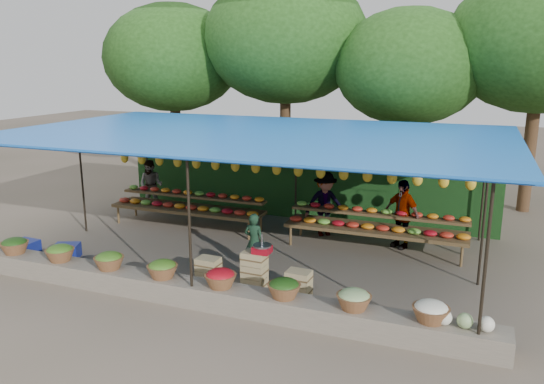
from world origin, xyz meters
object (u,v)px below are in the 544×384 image
at_px(blue_crate_front, 67,251).
at_px(blue_crate_back, 27,247).
at_px(crate_counter, 253,274).
at_px(vendor_seated, 254,242).
at_px(weighing_scale, 262,249).

xyz_separation_m(blue_crate_front, blue_crate_back, (-1.06, -0.13, -0.00)).
distance_m(crate_counter, blue_crate_front, 4.60).
height_order(crate_counter, vendor_seated, vendor_seated).
distance_m(weighing_scale, blue_crate_front, 4.84).
xyz_separation_m(weighing_scale, blue_crate_front, (-4.79, 0.07, -0.70)).
height_order(weighing_scale, vendor_seated, vendor_seated).
bearing_deg(blue_crate_front, crate_counter, -23.75).
relative_size(blue_crate_front, blue_crate_back, 1.00).
xyz_separation_m(crate_counter, vendor_seated, (-0.36, 0.91, 0.31)).
bearing_deg(blue_crate_back, weighing_scale, 3.19).
bearing_deg(weighing_scale, blue_crate_front, 179.12).
bearing_deg(crate_counter, weighing_scale, 0.00).
relative_size(vendor_seated, blue_crate_back, 2.35).
bearing_deg(blue_crate_front, vendor_seated, -11.64).
bearing_deg(vendor_seated, crate_counter, 116.71).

